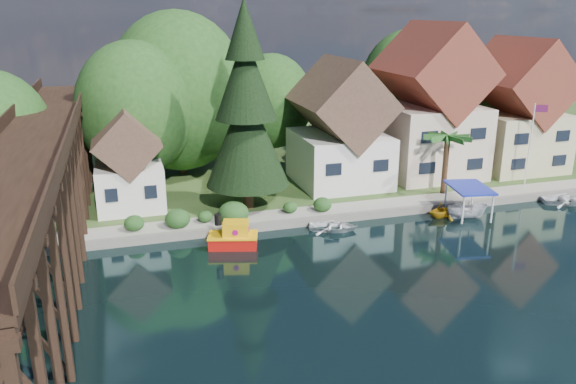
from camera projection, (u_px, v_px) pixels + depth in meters
The scene contains 19 objects.
ground at pixel (329, 274), 34.04m from camera, with size 140.00×140.00×0.00m, color black.
bank at pixel (224, 146), 64.92m from camera, with size 140.00×52.00×0.50m, color #2B4B1E.
seawall at pixel (341, 218), 42.33m from camera, with size 60.00×0.40×0.62m, color slate.
promenade at pixel (358, 207), 43.99m from camera, with size 50.00×2.60×0.06m, color gray.
trestle_bridge at pixel (42, 188), 32.69m from camera, with size 4.12×44.18×9.30m.
house_left at pixel (340, 132), 48.94m from camera, with size 7.64×8.64×11.02m.
house_center at pixel (430, 111), 51.48m from camera, with size 8.65×9.18×13.89m.
house_right at pixel (515, 114), 53.70m from camera, with size 8.15×8.64×12.45m.
shed at pixel (129, 166), 43.03m from camera, with size 5.09×5.40×7.85m.
bg_trees at pixel (258, 101), 51.41m from camera, with size 49.90×13.30×10.57m.
shrubs at pixel (225, 212), 40.82m from camera, with size 15.76×2.47×1.70m.
conifer at pixel (246, 112), 41.71m from camera, with size 6.37×6.37×15.69m.
palm_tree at pixel (448, 139), 45.93m from camera, with size 4.01×4.01×5.35m.
flagpole at pixel (533, 136), 48.22m from camera, with size 1.07×0.46×7.24m.
tugboat at pixel (234, 237), 37.76m from camera, with size 3.67×2.63×2.40m.
boat_white_a at pixel (333, 225), 40.72m from camera, with size 2.52×3.52×0.73m, color white.
boat_canopy at pixel (468, 205), 42.86m from camera, with size 3.43×4.41×2.55m.
boat_yellow at pixel (442, 209), 43.24m from camera, with size 2.13×2.47×1.30m, color yellow.
boat_white_b at pixel (568, 199), 46.30m from camera, with size 2.92×4.09×0.85m, color white.
Camera 1 is at (-11.28, -28.81, 15.25)m, focal length 35.00 mm.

